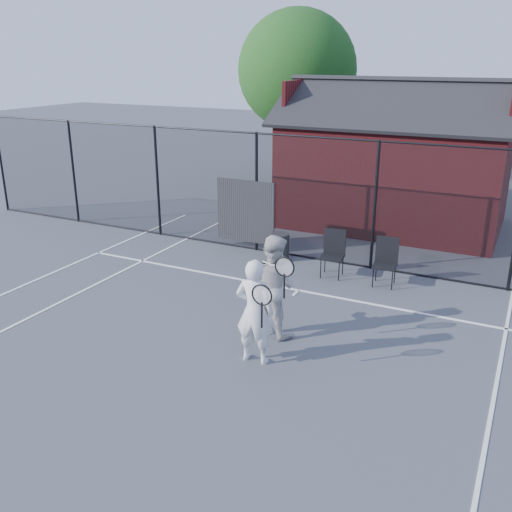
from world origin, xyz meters
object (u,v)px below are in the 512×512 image
at_px(clubhouse, 395,170).
at_px(player_back, 273,285).
at_px(player_front, 255,311).
at_px(chair_left, 332,255).
at_px(chair_right, 385,263).
at_px(waste_bin, 280,247).

relative_size(clubhouse, player_back, 3.53).
relative_size(player_front, player_back, 0.96).
relative_size(clubhouse, player_front, 3.67).
height_order(clubhouse, player_back, clubhouse).
bearing_deg(chair_left, clubhouse, 81.71).
distance_m(player_front, player_back, 1.07).
bearing_deg(chair_right, player_front, -110.23).
bearing_deg(player_front, player_back, 98.79).
height_order(player_back, chair_right, player_back).
relative_size(chair_left, waste_bin, 1.56).
xyz_separation_m(chair_left, waste_bin, (-1.51, 0.50, -0.19)).
bearing_deg(clubhouse, chair_left, -91.76).
bearing_deg(waste_bin, chair_right, -10.50).
bearing_deg(waste_bin, player_front, -70.65).
xyz_separation_m(clubhouse, chair_left, (-0.15, -4.90, -1.09)).
bearing_deg(player_back, chair_left, 89.36).
height_order(chair_left, chair_right, chair_left).
distance_m(player_back, chair_left, 3.12).
bearing_deg(player_back, player_front, -81.21).
distance_m(player_back, waste_bin, 3.93).
height_order(player_front, chair_left, player_front).
bearing_deg(clubhouse, waste_bin, -110.64).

